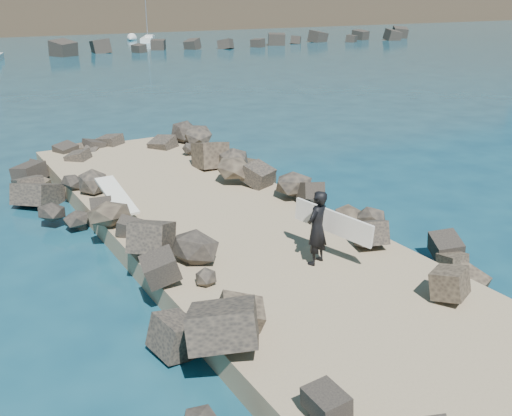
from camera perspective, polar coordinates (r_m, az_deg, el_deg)
name	(u,v)px	position (r m, az deg, el deg)	size (l,w,h in m)	color
ground	(237,249)	(15.54, -1.91, -4.07)	(800.00, 800.00, 0.00)	#0F384C
jetty	(277,267)	(13.87, 2.15, -5.89)	(6.00, 26.00, 0.60)	#8C7759
riprap_left	(156,280)	(13.01, -9.93, -7.12)	(2.60, 22.00, 1.00)	black
riprap_right	(356,229)	(15.77, 10.02, -2.04)	(2.60, 22.00, 1.00)	black
breakwater_secondary	(264,41)	(79.52, 0.79, 16.33)	(52.00, 4.00, 1.20)	black
surfboard_resting	(117,199)	(16.62, -13.76, 0.85)	(0.55, 2.20, 0.07)	silver
surfer_with_board	(319,227)	(13.12, 6.34, -1.90)	(1.17, 2.13, 1.77)	black
sailboat_d	(148,39)	(88.68, -10.76, 16.27)	(4.37, 6.71, 8.19)	silver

